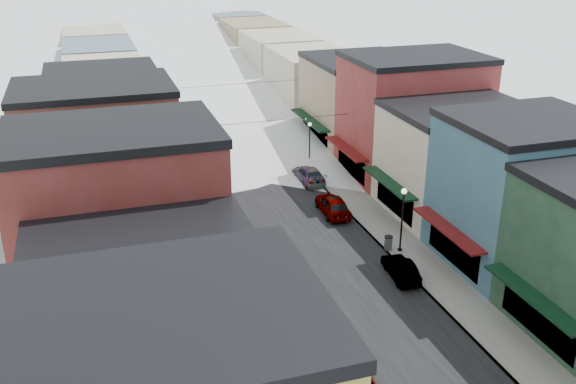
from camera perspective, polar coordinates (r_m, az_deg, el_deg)
road at (r=77.63m, az=-6.16°, el=5.78°), size 10.00×160.00×0.01m
sidewalk_left at (r=76.64m, az=-11.01°, el=5.33°), size 3.20×160.00×0.15m
sidewalk_right at (r=79.12m, az=-1.46°, el=6.28°), size 3.20×160.00×0.15m
curb_left at (r=76.82m, az=-9.86°, el=5.45°), size 0.10×160.00×0.15m
curb_right at (r=78.71m, az=-2.55°, el=6.18°), size 0.10×160.00×0.15m
bldg_l_cream at (r=30.84m, az=-12.24°, el=-12.36°), size 11.30×8.20×9.50m
bldg_l_brick_near at (r=37.04m, az=-14.58°, el=-3.66°), size 12.30×8.20×12.50m
bldg_l_grayblue at (r=45.53m, az=-14.52°, el=-1.04°), size 11.30×9.20×9.00m
bldg_l_brick_far at (r=53.60m, az=-16.40°, el=3.48°), size 13.30×9.20×11.00m
bldg_l_tan at (r=63.33m, az=-15.84°, el=5.93°), size 11.30×11.20×10.00m
bldg_r_blue at (r=47.02m, az=20.09°, el=0.02°), size 11.30×9.20×10.50m
bldg_r_cream at (r=54.38m, az=14.81°, el=2.80°), size 12.30×9.20×9.00m
bldg_r_brick_far at (r=61.63m, az=10.95°, el=6.66°), size 13.30×9.20×11.50m
bldg_r_tan at (r=70.10m, az=6.31°, el=7.99°), size 11.30×11.20×9.50m
distant_blocks at (r=98.75m, az=-9.10°, el=11.61°), size 34.00×55.00×8.00m
overhead_cables at (r=64.21m, az=-4.04°, el=8.06°), size 16.40×15.04×0.04m
car_silver_sedan at (r=40.31m, az=0.48°, el=-9.57°), size 1.94×4.39×1.47m
car_dark_hatch at (r=45.61m, az=-1.74°, el=-5.41°), size 2.34×5.02×1.59m
car_silver_wagon at (r=65.92m, az=-7.07°, el=3.46°), size 3.06×6.05×1.69m
car_green_sedan at (r=44.46m, az=9.99°, el=-6.74°), size 1.83×4.23×1.35m
car_gray_suv at (r=53.28m, az=4.01°, el=-1.13°), size 2.24×5.01×1.67m
car_black_sedan at (r=60.03m, az=1.86°, el=1.58°), size 2.10×5.03×1.45m
car_lane_silver at (r=72.23m, az=-5.75°, el=5.12°), size 1.92×4.30×1.44m
car_lane_white at (r=87.39m, az=-7.22°, el=8.11°), size 2.46×5.22×1.44m
trash_can at (r=47.75m, az=8.91°, el=-4.48°), size 0.63×0.63×1.07m
streetlamp_near at (r=46.68m, az=10.15°, el=-1.76°), size 0.41×0.41×4.90m
streetlamp_far at (r=63.38m, az=1.93°, el=4.80°), size 0.36×0.36×4.36m
snow_pile_near at (r=38.26m, az=0.59°, el=-12.01°), size 2.27×2.60×0.96m
snow_pile_mid at (r=37.76m, az=0.53°, el=-12.37°), size 2.69×2.85×1.14m
snow_pile_far at (r=59.30m, az=-6.92°, el=0.93°), size 2.54×2.77×1.08m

